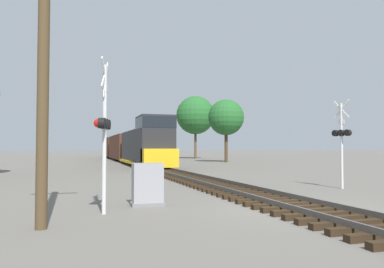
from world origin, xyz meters
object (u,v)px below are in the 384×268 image
at_px(crossing_signal_far, 342,136).
at_px(relay_cabinet, 148,185).
at_px(tree_deep_background, 195,115).
at_px(freight_train, 124,147).
at_px(crossing_signal_near, 103,127).
at_px(tree_mid_background, 226,118).
at_px(utility_pole, 43,52).

relative_size(crossing_signal_far, relay_cabinet, 2.97).
distance_m(crossing_signal_far, relay_cabinet, 10.10).
relative_size(relay_cabinet, tree_deep_background, 0.13).
distance_m(freight_train, crossing_signal_far, 39.37).
relative_size(crossing_signal_near, tree_mid_background, 0.54).
relative_size(freight_train, crossing_signal_near, 11.37).
height_order(freight_train, relay_cabinet, freight_train).
height_order(relay_cabinet, tree_mid_background, tree_mid_background).
xyz_separation_m(crossing_signal_near, tree_deep_background, (19.08, 50.93, 5.05)).
distance_m(freight_train, tree_deep_background, 16.72).
bearing_deg(tree_deep_background, freight_train, -147.84).
xyz_separation_m(relay_cabinet, utility_pole, (-3.03, -2.77, 3.51)).
xyz_separation_m(freight_train, utility_pole, (-7.26, -44.17, 2.22)).
xyz_separation_m(relay_cabinet, tree_mid_background, (16.55, 33.33, 5.19)).
bearing_deg(crossing_signal_near, crossing_signal_far, 123.48).
height_order(crossing_signal_near, tree_deep_background, tree_deep_background).
height_order(freight_train, crossing_signal_far, freight_train).
distance_m(crossing_signal_near, crossing_signal_far, 11.71).
bearing_deg(tree_deep_background, crossing_signal_far, -99.50).
relative_size(relay_cabinet, utility_pole, 0.17).
distance_m(freight_train, utility_pole, 44.82).
bearing_deg(utility_pole, freight_train, 80.66).
bearing_deg(relay_cabinet, utility_pole, -137.56).
relative_size(freight_train, relay_cabinet, 36.45).
bearing_deg(freight_train, tree_mid_background, -33.27).
distance_m(crossing_signal_far, tree_deep_background, 48.31).
bearing_deg(crossing_signal_near, relay_cabinet, 143.00).
distance_m(utility_pole, tree_deep_background, 56.55).
relative_size(utility_pole, tree_mid_background, 0.98).
bearing_deg(crossing_signal_near, tree_mid_background, 168.17).
distance_m(crossing_signal_near, relay_cabinet, 2.63).
bearing_deg(tree_mid_background, relay_cabinet, -116.40).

